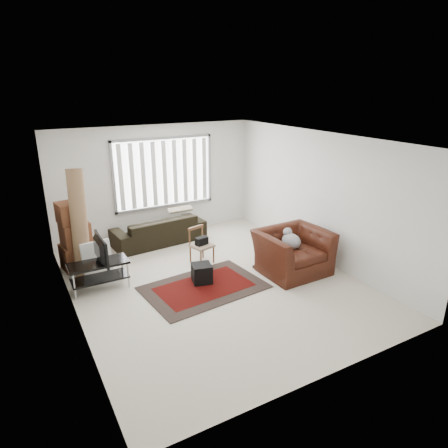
# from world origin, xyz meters

# --- Properties ---
(room) EXTENTS (6.00, 6.02, 2.71)m
(room) POSITION_xyz_m (0.03, 0.51, 1.76)
(room) COLOR beige
(room) RESTS_ON ground
(persian_rug) EXTENTS (2.29, 1.64, 0.02)m
(persian_rug) POSITION_xyz_m (-0.26, -0.10, 0.01)
(persian_rug) COLOR black
(persian_rug) RESTS_ON ground
(tv_stand) EXTENTS (1.06, 0.47, 0.53)m
(tv_stand) POSITION_xyz_m (-1.95, 0.81, 0.38)
(tv_stand) COLOR black
(tv_stand) RESTS_ON ground
(tv) EXTENTS (0.11, 0.85, 0.49)m
(tv) POSITION_xyz_m (-1.95, 0.81, 0.77)
(tv) COLOR black
(tv) RESTS_ON tv_stand
(subwoofer) EXTENTS (0.43, 0.43, 0.35)m
(subwoofer) POSITION_xyz_m (-0.20, 0.12, 0.20)
(subwoofer) COLOR black
(subwoofer) RESTS_ON persian_rug
(moving_boxes) EXTENTS (0.65, 0.60, 1.40)m
(moving_boxes) POSITION_xyz_m (-2.15, 1.94, 0.65)
(moving_boxes) COLOR brown
(moving_boxes) RESTS_ON ground
(white_flatpack) EXTENTS (0.59, 0.27, 0.72)m
(white_flatpack) POSITION_xyz_m (-1.87, 1.34, 0.36)
(white_flatpack) COLOR silver
(white_flatpack) RESTS_ON ground
(rolled_rug) EXTENTS (0.49, 0.72, 2.11)m
(rolled_rug) POSITION_xyz_m (-2.07, 1.64, 1.05)
(rolled_rug) COLOR brown
(rolled_rug) RESTS_ON ground
(sofa) EXTENTS (2.25, 1.13, 0.84)m
(sofa) POSITION_xyz_m (-0.19, 2.45, 0.42)
(sofa) COLOR black
(sofa) RESTS_ON ground
(side_chair) EXTENTS (0.50, 0.50, 0.77)m
(side_chair) POSITION_xyz_m (0.19, 0.95, 0.43)
(side_chair) COLOR #8B735B
(side_chair) RESTS_ON ground
(armchair) EXTENTS (1.35, 1.19, 0.98)m
(armchair) POSITION_xyz_m (1.59, -0.34, 0.49)
(armchair) COLOR #3E170C
(armchair) RESTS_ON ground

